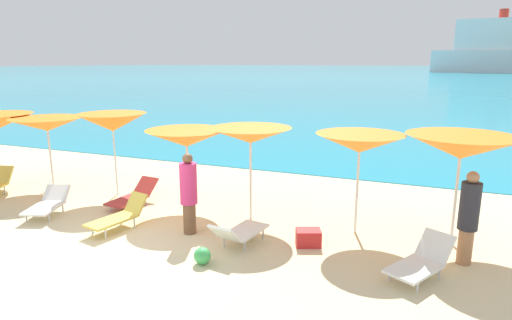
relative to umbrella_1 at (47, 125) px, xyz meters
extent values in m
cube|color=beige|center=(4.54, 7.15, -2.05)|extent=(50.00, 100.00, 0.30)
cube|color=teal|center=(4.54, 224.24, -1.89)|extent=(650.00, 440.00, 0.02)
cylinder|color=silver|center=(0.00, 0.00, -0.90)|extent=(0.06, 0.06, 2.00)
cone|color=orange|center=(0.00, 0.00, 0.00)|extent=(2.09, 2.09, 0.39)
sphere|color=silver|center=(0.00, 0.00, 0.13)|extent=(0.07, 0.07, 0.07)
cylinder|color=silver|center=(2.26, 0.15, -0.81)|extent=(0.04, 0.04, 2.19)
cone|color=orange|center=(2.26, 0.15, 0.16)|extent=(1.91, 1.91, 0.49)
sphere|color=silver|center=(2.26, 0.15, 0.31)|extent=(0.07, 0.07, 0.07)
cylinder|color=silver|center=(4.69, -0.02, -0.94)|extent=(0.06, 0.06, 1.92)
cone|color=orange|center=(4.69, -0.02, -0.09)|extent=(2.19, 2.19, 0.43)
sphere|color=silver|center=(4.69, -0.02, 0.04)|extent=(0.07, 0.07, 0.07)
cylinder|color=silver|center=(6.51, -0.20, -0.84)|extent=(0.05, 0.05, 2.12)
cone|color=orange|center=(6.51, -0.20, 0.13)|extent=(2.01, 2.01, 0.37)
sphere|color=silver|center=(6.51, -0.20, 0.25)|extent=(0.07, 0.07, 0.07)
cylinder|color=silver|center=(8.99, -0.14, -0.85)|extent=(0.05, 0.05, 2.11)
cone|color=orange|center=(8.99, -0.14, 0.10)|extent=(2.02, 2.02, 0.41)
sphere|color=silver|center=(8.99, -0.14, 0.24)|extent=(0.07, 0.07, 0.07)
cylinder|color=silver|center=(10.94, -0.01, -0.82)|extent=(0.06, 0.06, 2.16)
cone|color=orange|center=(10.94, -0.01, 0.14)|extent=(2.16, 2.16, 0.48)
sphere|color=silver|center=(10.94, -0.01, 0.29)|extent=(0.07, 0.07, 0.07)
cube|color=#D8BF4C|center=(3.98, -2.13, -1.64)|extent=(0.75, 1.19, 0.05)
cube|color=#D8BF4C|center=(4.13, -1.44, -1.43)|extent=(0.56, 0.43, 0.45)
cylinder|color=silver|center=(3.69, -2.42, -1.78)|extent=(0.04, 0.04, 0.24)
cylinder|color=silver|center=(4.13, -2.51, -1.78)|extent=(0.04, 0.04, 0.24)
cylinder|color=silver|center=(3.86, -1.66, -1.78)|extent=(0.04, 0.04, 0.24)
cylinder|color=silver|center=(4.29, -1.75, -1.78)|extent=(0.04, 0.04, 0.24)
cube|color=white|center=(1.86, -2.04, -1.66)|extent=(0.94, 1.16, 0.05)
cube|color=white|center=(1.62, -1.40, -1.49)|extent=(0.70, 0.58, 0.37)
cylinder|color=silver|center=(1.72, -2.41, -1.79)|extent=(0.04, 0.04, 0.22)
cylinder|color=silver|center=(2.22, -2.23, -1.79)|extent=(0.04, 0.04, 0.22)
cylinder|color=silver|center=(1.47, -1.76, -1.79)|extent=(0.04, 0.04, 0.22)
cylinder|color=silver|center=(1.97, -1.57, -1.79)|extent=(0.04, 0.04, 0.22)
cube|color=white|center=(6.94, -1.53, -1.65)|extent=(0.73, 1.12, 0.05)
cube|color=white|center=(6.83, -2.24, -1.46)|extent=(0.61, 0.52, 0.42)
cylinder|color=silver|center=(7.23, -1.25, -1.79)|extent=(0.04, 0.04, 0.22)
cylinder|color=silver|center=(6.75, -1.17, -1.79)|extent=(0.04, 0.04, 0.22)
cylinder|color=silver|center=(7.12, -1.97, -1.79)|extent=(0.04, 0.04, 0.22)
cylinder|color=silver|center=(6.63, -1.90, -1.79)|extent=(0.04, 0.04, 0.22)
cube|color=#D8BF4C|center=(-1.13, -0.78, -1.43)|extent=(0.69, 0.55, 0.47)
cylinder|color=silver|center=(-0.78, -1.01, -1.79)|extent=(0.04, 0.04, 0.23)
cube|color=white|center=(10.27, -1.95, -1.68)|extent=(1.02, 1.18, 0.05)
cube|color=white|center=(10.60, -1.35, -1.46)|extent=(0.70, 0.62, 0.47)
cylinder|color=silver|center=(9.90, -2.10, -1.80)|extent=(0.04, 0.04, 0.20)
cylinder|color=silver|center=(10.35, -2.34, -1.80)|extent=(0.04, 0.04, 0.20)
cylinder|color=silver|center=(10.23, -1.47, -1.80)|extent=(0.04, 0.04, 0.20)
cylinder|color=silver|center=(10.69, -1.72, -1.80)|extent=(0.04, 0.04, 0.20)
cube|color=#A53333|center=(3.26, -0.70, -1.70)|extent=(0.66, 1.10, 0.05)
cube|color=#A53333|center=(3.31, 0.05, -1.51)|extent=(0.58, 0.51, 0.42)
cylinder|color=silver|center=(2.99, -1.00, -1.81)|extent=(0.04, 0.04, 0.18)
cylinder|color=silver|center=(3.48, -1.04, -1.81)|extent=(0.04, 0.04, 0.18)
cylinder|color=silver|center=(3.04, -0.26, -1.81)|extent=(0.04, 0.04, 0.18)
cylinder|color=silver|center=(3.54, -0.30, -1.81)|extent=(0.04, 0.04, 0.18)
cylinder|color=#A3704C|center=(11.12, -0.90, -1.56)|extent=(0.26, 0.26, 0.68)
cylinder|color=#26262D|center=(11.12, -0.90, -0.78)|extent=(0.35, 0.35, 0.89)
sphere|color=#A3704C|center=(11.12, -0.90, -0.23)|extent=(0.22, 0.22, 0.22)
cylinder|color=brown|center=(5.62, -1.55, -1.56)|extent=(0.28, 0.28, 0.69)
cylinder|color=#D83372|center=(5.62, -1.55, -0.77)|extent=(0.37, 0.37, 0.89)
sphere|color=brown|center=(5.62, -1.55, -0.22)|extent=(0.22, 0.22, 0.22)
sphere|color=#3FB259|center=(6.60, -2.75, -1.74)|extent=(0.32, 0.32, 0.32)
cube|color=red|center=(8.21, -1.21, -1.73)|extent=(0.60, 0.52, 0.34)
cylinder|color=red|center=(30.78, 161.72, 17.51)|extent=(2.88, 2.88, 3.00)
camera|label=1|loc=(10.29, -9.23, 1.78)|focal=30.17mm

